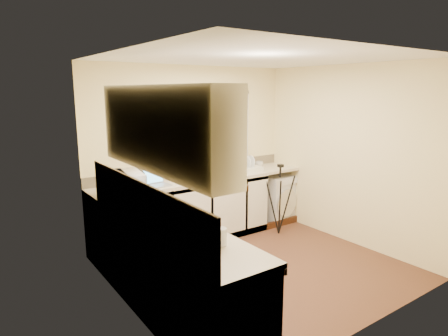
{
  "coord_description": "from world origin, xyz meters",
  "views": [
    {
      "loc": [
        -2.87,
        -3.35,
        2.11
      ],
      "look_at": [
        -0.1,
        0.55,
        1.15
      ],
      "focal_mm": 31.34,
      "sensor_mm": 36.0,
      "label": 1
    }
  ],
  "objects_px": {
    "plant_a": "(176,159)",
    "plant_b": "(191,157)",
    "tripod": "(280,199)",
    "cup_back": "(259,164)",
    "steel_jar": "(161,216)",
    "dish_rack": "(248,169)",
    "microwave": "(126,185)",
    "plant_c": "(208,155)",
    "laptop": "(156,181)",
    "cup_left": "(199,240)",
    "soap_bottle_clear": "(245,152)",
    "washing_machine": "(275,198)",
    "soap_bottle_green": "(239,152)",
    "glass_jug": "(221,237)",
    "plant_d": "(221,154)",
    "kettle": "(139,193)"
  },
  "relations": [
    {
      "from": "plant_a",
      "to": "plant_b",
      "type": "bearing_deg",
      "value": -2.3
    },
    {
      "from": "tripod",
      "to": "cup_back",
      "type": "distance_m",
      "value": 0.73
    },
    {
      "from": "plant_a",
      "to": "cup_back",
      "type": "distance_m",
      "value": 1.44
    },
    {
      "from": "steel_jar",
      "to": "dish_rack",
      "type": "bearing_deg",
      "value": 32.99
    },
    {
      "from": "microwave",
      "to": "plant_c",
      "type": "relative_size",
      "value": 2.24
    },
    {
      "from": "laptop",
      "to": "tripod",
      "type": "relative_size",
      "value": 0.3
    },
    {
      "from": "laptop",
      "to": "cup_left",
      "type": "xyz_separation_m",
      "value": [
        -0.59,
        -2.02,
        -0.01
      ]
    },
    {
      "from": "plant_b",
      "to": "soap_bottle_clear",
      "type": "height_order",
      "value": "plant_b"
    },
    {
      "from": "washing_machine",
      "to": "soap_bottle_green",
      "type": "relative_size",
      "value": 3.31
    },
    {
      "from": "soap_bottle_green",
      "to": "cup_left",
      "type": "distance_m",
      "value": 3.13
    },
    {
      "from": "glass_jug",
      "to": "plant_b",
      "type": "distance_m",
      "value": 2.64
    },
    {
      "from": "plant_d",
      "to": "steel_jar",
      "type": "bearing_deg",
      "value": -138.29
    },
    {
      "from": "steel_jar",
      "to": "soap_bottle_clear",
      "type": "bearing_deg",
      "value": 35.66
    },
    {
      "from": "tripod",
      "to": "glass_jug",
      "type": "relative_size",
      "value": 7.42
    },
    {
      "from": "tripod",
      "to": "plant_a",
      "type": "bearing_deg",
      "value": 162.2
    },
    {
      "from": "plant_c",
      "to": "plant_d",
      "type": "xyz_separation_m",
      "value": [
        0.26,
        0.02,
        -0.02
      ]
    },
    {
      "from": "tripod",
      "to": "plant_d",
      "type": "bearing_deg",
      "value": 137.85
    },
    {
      "from": "washing_machine",
      "to": "dish_rack",
      "type": "relative_size",
      "value": 1.9
    },
    {
      "from": "plant_b",
      "to": "plant_c",
      "type": "distance_m",
      "value": 0.28
    },
    {
      "from": "tripod",
      "to": "glass_jug",
      "type": "distance_m",
      "value": 2.8
    },
    {
      "from": "dish_rack",
      "to": "plant_a",
      "type": "relative_size",
      "value": 1.78
    },
    {
      "from": "dish_rack",
      "to": "plant_a",
      "type": "height_order",
      "value": "plant_a"
    },
    {
      "from": "laptop",
      "to": "plant_c",
      "type": "distance_m",
      "value": 1.02
    },
    {
      "from": "glass_jug",
      "to": "plant_b",
      "type": "height_order",
      "value": "plant_b"
    },
    {
      "from": "microwave",
      "to": "tripod",
      "type": "bearing_deg",
      "value": -82.3
    },
    {
      "from": "plant_d",
      "to": "soap_bottle_green",
      "type": "distance_m",
      "value": 0.33
    },
    {
      "from": "kettle",
      "to": "cup_left",
      "type": "bearing_deg",
      "value": -94.4
    },
    {
      "from": "dish_rack",
      "to": "soap_bottle_green",
      "type": "bearing_deg",
      "value": 88.79
    },
    {
      "from": "glass_jug",
      "to": "plant_c",
      "type": "bearing_deg",
      "value": 59.15
    },
    {
      "from": "tripod",
      "to": "cup_left",
      "type": "distance_m",
      "value": 2.85
    },
    {
      "from": "steel_jar",
      "to": "plant_b",
      "type": "bearing_deg",
      "value": 51.5
    },
    {
      "from": "laptop",
      "to": "tripod",
      "type": "height_order",
      "value": "laptop"
    },
    {
      "from": "plant_d",
      "to": "plant_c",
      "type": "bearing_deg",
      "value": -176.31
    },
    {
      "from": "kettle",
      "to": "tripod",
      "type": "distance_m",
      "value": 2.3
    },
    {
      "from": "glass_jug",
      "to": "steel_jar",
      "type": "relative_size",
      "value": 1.15
    },
    {
      "from": "kettle",
      "to": "cup_back",
      "type": "relative_size",
      "value": 1.72
    },
    {
      "from": "glass_jug",
      "to": "cup_back",
      "type": "xyz_separation_m",
      "value": [
        2.31,
        2.24,
        -0.02
      ]
    },
    {
      "from": "soap_bottle_green",
      "to": "cup_back",
      "type": "height_order",
      "value": "soap_bottle_green"
    },
    {
      "from": "plant_b",
      "to": "cup_left",
      "type": "xyz_separation_m",
      "value": [
        -1.28,
        -2.28,
        -0.21
      ]
    },
    {
      "from": "plant_c",
      "to": "cup_back",
      "type": "relative_size",
      "value": 1.96
    },
    {
      "from": "laptop",
      "to": "kettle",
      "type": "bearing_deg",
      "value": -134.41
    },
    {
      "from": "washing_machine",
      "to": "laptop",
      "type": "relative_size",
      "value": 2.43
    },
    {
      "from": "plant_a",
      "to": "soap_bottle_clear",
      "type": "xyz_separation_m",
      "value": [
        1.23,
        0.01,
        -0.02
      ]
    },
    {
      "from": "dish_rack",
      "to": "soap_bottle_green",
      "type": "xyz_separation_m",
      "value": [
        0.0,
        0.21,
        0.23
      ]
    },
    {
      "from": "plant_c",
      "to": "cup_back",
      "type": "bearing_deg",
      "value": -7.69
    },
    {
      "from": "plant_a",
      "to": "kettle",
      "type": "bearing_deg",
      "value": -136.53
    },
    {
      "from": "glass_jug",
      "to": "plant_a",
      "type": "relative_size",
      "value": 0.63
    },
    {
      "from": "tripod",
      "to": "plant_a",
      "type": "xyz_separation_m",
      "value": [
        -1.32,
        0.73,
        0.64
      ]
    },
    {
      "from": "kettle",
      "to": "steel_jar",
      "type": "height_order",
      "value": "kettle"
    },
    {
      "from": "soap_bottle_green",
      "to": "cup_left",
      "type": "height_order",
      "value": "soap_bottle_green"
    }
  ]
}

